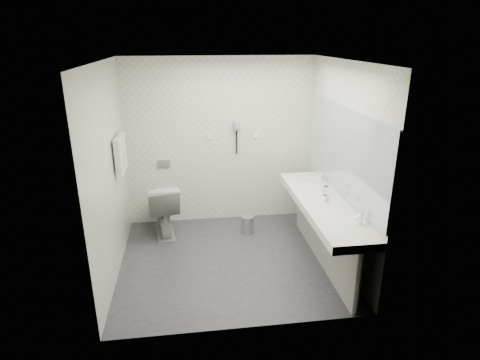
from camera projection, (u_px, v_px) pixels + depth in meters
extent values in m
plane|color=#2D2D33|center=(230.00, 260.00, 5.21)|extent=(2.80, 2.80, 0.00)
plane|color=silver|center=(228.00, 61.00, 4.36)|extent=(2.80, 2.80, 0.00)
plane|color=beige|center=(220.00, 142.00, 6.00)|extent=(2.80, 0.00, 2.80)
plane|color=beige|center=(245.00, 214.00, 3.57)|extent=(2.80, 0.00, 2.80)
plane|color=beige|center=(109.00, 174.00, 4.61)|extent=(0.00, 2.60, 2.60)
plane|color=beige|center=(341.00, 164.00, 4.96)|extent=(0.00, 2.60, 2.60)
cube|color=silver|center=(322.00, 205.00, 4.90)|extent=(0.55, 2.20, 0.10)
cube|color=gray|center=(322.00, 236.00, 5.04)|extent=(0.03, 2.15, 0.75)
cylinder|color=silver|center=(358.00, 283.00, 4.08)|extent=(0.06, 0.06, 0.75)
cylinder|color=silver|center=(301.00, 203.00, 6.02)|extent=(0.06, 0.06, 0.75)
cube|color=#B2BCC6|center=(347.00, 153.00, 4.71)|extent=(0.02, 2.20, 1.05)
ellipsoid|color=white|center=(342.00, 226.00, 4.28)|extent=(0.40, 0.31, 0.05)
ellipsoid|color=white|center=(307.00, 184.00, 5.49)|extent=(0.40, 0.31, 0.05)
cylinder|color=silver|center=(361.00, 217.00, 4.27)|extent=(0.04, 0.04, 0.15)
cylinder|color=silver|center=(321.00, 177.00, 5.48)|extent=(0.04, 0.04, 0.15)
imported|color=beige|center=(327.00, 198.00, 4.85)|extent=(0.04, 0.04, 0.10)
cylinder|color=silver|center=(326.00, 191.00, 5.05)|extent=(0.08, 0.08, 0.12)
imported|color=white|center=(163.00, 208.00, 5.81)|extent=(0.55, 0.84, 0.79)
cube|color=#B2B5BA|center=(164.00, 164.00, 5.98)|extent=(0.18, 0.02, 0.12)
cylinder|color=#B2B5BA|center=(248.00, 225.00, 5.89)|extent=(0.22, 0.22, 0.25)
cylinder|color=#B2B5BA|center=(248.00, 217.00, 5.84)|extent=(0.18, 0.18, 0.02)
cylinder|color=silver|center=(118.00, 138.00, 5.02)|extent=(0.02, 0.62, 0.02)
cube|color=silver|center=(119.00, 157.00, 4.97)|extent=(0.07, 0.24, 0.48)
cube|color=silver|center=(122.00, 151.00, 5.23)|extent=(0.07, 0.24, 0.48)
cube|color=#98999E|center=(236.00, 126.00, 5.92)|extent=(0.10, 0.04, 0.14)
cylinder|color=#98999E|center=(237.00, 125.00, 5.84)|extent=(0.08, 0.14, 0.08)
cylinder|color=black|center=(237.00, 142.00, 5.99)|extent=(0.02, 0.02, 0.35)
cube|color=white|center=(210.00, 136.00, 5.93)|extent=(0.09, 0.02, 0.09)
cube|color=white|center=(256.00, 135.00, 6.02)|extent=(0.09, 0.02, 0.09)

